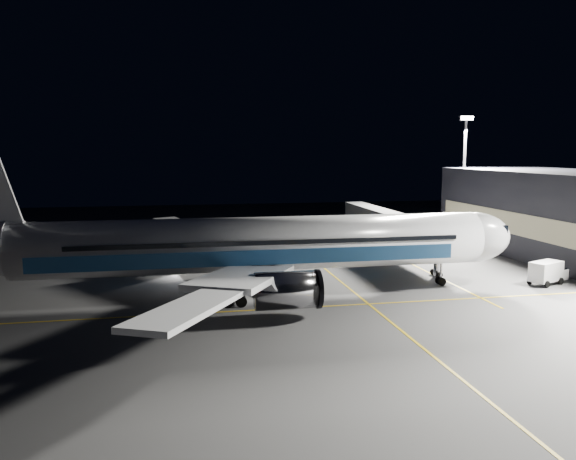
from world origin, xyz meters
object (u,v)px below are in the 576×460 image
at_px(jet_bridge, 394,224).
at_px(safety_cone_b, 280,280).
at_px(safety_cone_a, 233,275).
at_px(airliner, 248,246).
at_px(floodlight_mast_north, 464,165).
at_px(baggage_tug, 179,265).
at_px(safety_cone_c, 250,264).
at_px(service_truck, 548,272).

relative_size(jet_bridge, safety_cone_b, 52.72).
bearing_deg(jet_bridge, safety_cone_a, -157.57).
relative_size(airliner, floodlight_mast_north, 2.97).
relative_size(baggage_tug, safety_cone_a, 4.28).
relative_size(floodlight_mast_north, safety_cone_c, 32.17).
bearing_deg(floodlight_mast_north, airliner, -142.09).
bearing_deg(service_truck, jet_bridge, 94.37).
relative_size(airliner, jet_bridge, 1.79).
bearing_deg(jet_bridge, floodlight_mast_north, 37.74).
bearing_deg(service_truck, baggage_tug, 136.37).
distance_m(airliner, safety_cone_b, 7.73).
distance_m(safety_cone_a, safety_cone_b, 6.28).
bearing_deg(airliner, jet_bridge, 38.04).
height_order(airliner, jet_bridge, airliner).
relative_size(jet_bridge, safety_cone_c, 53.47).
xyz_separation_m(jet_bridge, safety_cone_a, (-23.97, -9.89, -4.24)).
relative_size(safety_cone_b, safety_cone_c, 1.01).
bearing_deg(jet_bridge, airliner, -141.96).
distance_m(airliner, jet_bridge, 29.31).
xyz_separation_m(floodlight_mast_north, service_truck, (-7.42, -33.79, -10.98)).
distance_m(airliner, safety_cone_a, 9.52).
relative_size(service_truck, safety_cone_c, 8.44).
xyz_separation_m(service_truck, safety_cone_b, (-29.53, 6.21, -1.06)).
relative_size(airliner, safety_cone_a, 90.97).
relative_size(jet_bridge, baggage_tug, 11.90).
xyz_separation_m(airliner, safety_cone_c, (1.95, 14.00, -4.84)).
xyz_separation_m(airliner, jet_bridge, (23.08, 18.06, -0.58)).
distance_m(safety_cone_a, safety_cone_c, 6.49).
bearing_deg(safety_cone_c, safety_cone_b, -77.18).
bearing_deg(safety_cone_a, floodlight_mast_north, 29.58).
bearing_deg(safety_cone_c, floodlight_mast_north, 24.69).
bearing_deg(floodlight_mast_north, jet_bridge, -142.26).
bearing_deg(baggage_tug, safety_cone_c, 21.76).
relative_size(service_truck, safety_cone_a, 8.04).
xyz_separation_m(airliner, floodlight_mast_north, (41.08, 31.99, 7.21)).
distance_m(floodlight_mast_north, safety_cone_a, 49.74).
distance_m(jet_bridge, safety_cone_b, 23.74).
relative_size(floodlight_mast_north, safety_cone_a, 30.63).
distance_m(safety_cone_b, safety_cone_c, 9.85).
bearing_deg(safety_cone_b, safety_cone_a, 143.16).
bearing_deg(airliner, safety_cone_c, 82.09).
bearing_deg(jet_bridge, safety_cone_c, -169.13).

